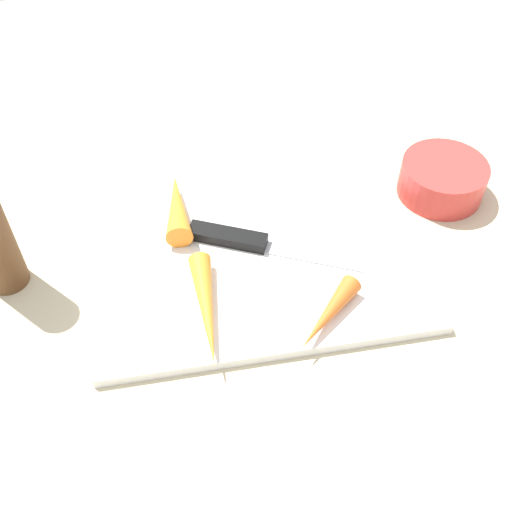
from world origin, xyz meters
TOP-DOWN VIEW (x-y plane):
  - ground_plane at (0.00, 0.00)m, footprint 1.40×1.40m
  - cutting_board at (0.00, 0.00)m, footprint 0.36×0.26m
  - knife at (-0.02, 0.02)m, footprint 0.19×0.10m
  - carrot_longest at (-0.06, -0.07)m, footprint 0.03×0.14m
  - carrot_medium at (-0.08, 0.08)m, footprint 0.04×0.11m
  - carrot_shortest at (0.06, -0.10)m, footprint 0.09×0.09m
  - small_bowl at (0.25, 0.08)m, footprint 0.10×0.10m

SIDE VIEW (x-z plane):
  - ground_plane at x=0.00m, z-range 0.00..0.00m
  - cutting_board at x=0.00m, z-range 0.00..0.01m
  - knife at x=-0.02m, z-range 0.01..0.02m
  - small_bowl at x=0.25m, z-range 0.00..0.04m
  - carrot_shortest at x=0.06m, z-range 0.01..0.03m
  - carrot_longest at x=-0.06m, z-range 0.01..0.04m
  - carrot_medium at x=-0.08m, z-range 0.01..0.04m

